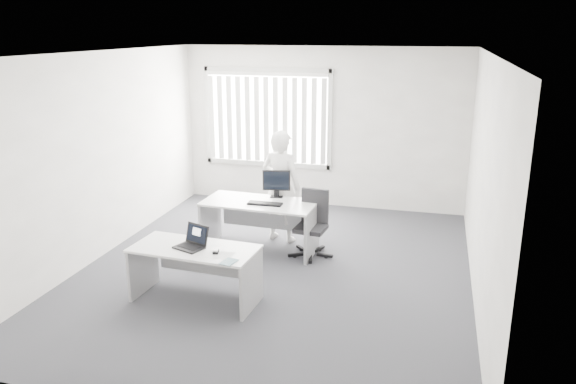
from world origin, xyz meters
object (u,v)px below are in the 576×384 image
(laptop, at_px, (188,238))
(monitor, at_px, (276,184))
(person, at_px, (281,186))
(desk_far, at_px, (260,215))
(office_chair, at_px, (312,235))
(desk_near, at_px, (195,262))

(laptop, bearing_deg, monitor, 97.41)
(person, height_order, monitor, person)
(desk_far, distance_m, office_chair, 0.79)
(desk_near, relative_size, desk_far, 0.91)
(person, bearing_deg, desk_near, 91.39)
(office_chair, relative_size, laptop, 2.86)
(desk_near, distance_m, monitor, 2.06)
(office_chair, height_order, laptop, office_chair)
(office_chair, bearing_deg, laptop, -115.88)
(desk_far, xyz_separation_m, laptop, (-0.30, -1.72, 0.26))
(desk_far, bearing_deg, monitor, 61.95)
(desk_far, distance_m, person, 0.60)
(person, xyz_separation_m, laptop, (-0.48, -2.20, -0.05))
(office_chair, bearing_deg, monitor, 160.73)
(office_chair, bearing_deg, person, 146.48)
(laptop, bearing_deg, desk_far, 100.75)
(person, bearing_deg, desk_far, 81.58)
(monitor, bearing_deg, person, 76.22)
(desk_near, height_order, person, person)
(desk_far, height_order, person, person)
(office_chair, bearing_deg, desk_far, -173.43)
(person, distance_m, laptop, 2.25)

